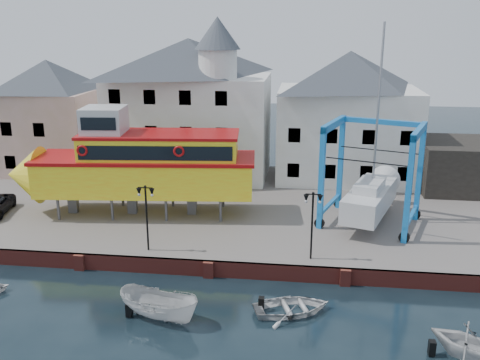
# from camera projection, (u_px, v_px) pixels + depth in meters

# --- Properties ---
(ground) EXTENTS (140.00, 140.00, 0.00)m
(ground) POSITION_uv_depth(u_px,v_px,m) (209.00, 277.00, 31.84)
(ground) COLOR black
(ground) RESTS_ON ground
(hardstanding) EXTENTS (44.00, 22.00, 1.00)m
(hardstanding) POSITION_uv_depth(u_px,v_px,m) (234.00, 208.00, 42.15)
(hardstanding) COLOR #68615D
(hardstanding) RESTS_ON ground
(quay_wall) EXTENTS (44.00, 0.47, 1.00)m
(quay_wall) POSITION_uv_depth(u_px,v_px,m) (209.00, 269.00, 31.79)
(quay_wall) COLOR maroon
(quay_wall) RESTS_ON ground
(building_pink) EXTENTS (8.00, 7.00, 10.30)m
(building_pink) POSITION_uv_depth(u_px,v_px,m) (51.00, 117.00, 49.34)
(building_pink) COLOR tan
(building_pink) RESTS_ON hardstanding
(building_white_main) EXTENTS (14.00, 8.30, 14.00)m
(building_white_main) POSITION_uv_depth(u_px,v_px,m) (191.00, 106.00, 47.80)
(building_white_main) COLOR silver
(building_white_main) RESTS_ON hardstanding
(building_white_right) EXTENTS (12.00, 8.00, 11.20)m
(building_white_right) POSITION_uv_depth(u_px,v_px,m) (347.00, 116.00, 46.92)
(building_white_right) COLOR silver
(building_white_right) RESTS_ON hardstanding
(shed_dark) EXTENTS (8.00, 7.00, 4.00)m
(shed_dark) POSITION_uv_depth(u_px,v_px,m) (467.00, 165.00, 44.85)
(shed_dark) COLOR black
(shed_dark) RESTS_ON hardstanding
(lamp_post_left) EXTENTS (1.12, 0.32, 4.20)m
(lamp_post_left) POSITION_uv_depth(u_px,v_px,m) (146.00, 202.00, 32.26)
(lamp_post_left) COLOR black
(lamp_post_left) RESTS_ON hardstanding
(lamp_post_right) EXTENTS (1.12, 0.32, 4.20)m
(lamp_post_right) POSITION_uv_depth(u_px,v_px,m) (313.00, 209.00, 31.06)
(lamp_post_right) COLOR black
(lamp_post_right) RESTS_ON hardstanding
(tour_boat) EXTENTS (18.35, 5.97, 7.85)m
(tour_boat) POSITION_uv_depth(u_px,v_px,m) (131.00, 165.00, 38.51)
(tour_boat) COLOR #59595E
(tour_boat) RESTS_ON hardstanding
(travel_lift) EXTENTS (7.59, 9.27, 13.61)m
(travel_lift) POSITION_uv_depth(u_px,v_px,m) (373.00, 189.00, 37.54)
(travel_lift) COLOR blue
(travel_lift) RESTS_ON hardstanding
(motorboat_a) EXTENTS (4.84, 2.97, 1.75)m
(motorboat_a) POSITION_uv_depth(u_px,v_px,m) (160.00, 319.00, 27.37)
(motorboat_a) COLOR silver
(motorboat_a) RESTS_ON ground
(motorboat_b) EXTENTS (4.75, 4.03, 0.84)m
(motorboat_b) POSITION_uv_depth(u_px,v_px,m) (292.00, 312.00, 27.99)
(motorboat_b) COLOR silver
(motorboat_b) RESTS_ON ground
(motorboat_c) EXTENTS (4.60, 4.46, 1.85)m
(motorboat_c) POSITION_uv_depth(u_px,v_px,m) (467.00, 358.00, 24.19)
(motorboat_c) COLOR silver
(motorboat_c) RESTS_ON ground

